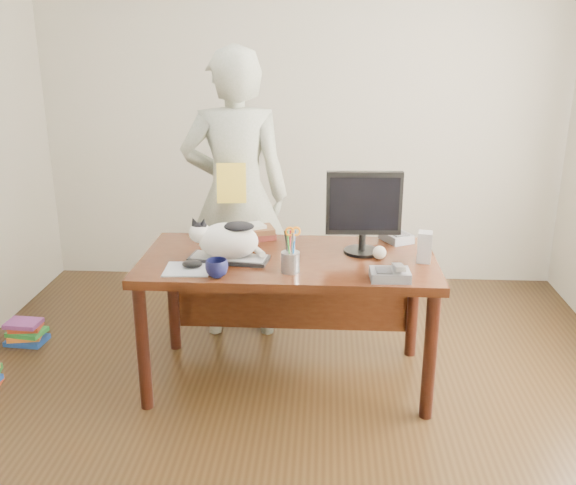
# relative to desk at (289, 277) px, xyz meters

# --- Properties ---
(room) EXTENTS (4.50, 4.50, 4.50)m
(room) POSITION_rel_desk_xyz_m (0.00, -0.68, 0.75)
(room) COLOR black
(room) RESTS_ON ground
(desk) EXTENTS (1.60, 0.80, 0.75)m
(desk) POSITION_rel_desk_xyz_m (0.00, 0.00, 0.00)
(desk) COLOR black
(desk) RESTS_ON ground
(keyboard) EXTENTS (0.44, 0.22, 0.03)m
(keyboard) POSITION_rel_desk_xyz_m (-0.32, -0.16, 0.16)
(keyboard) COLOR black
(keyboard) RESTS_ON desk
(cat) EXTENTS (0.42, 0.24, 0.24)m
(cat) POSITION_rel_desk_xyz_m (-0.33, -0.16, 0.27)
(cat) COLOR white
(cat) RESTS_ON keyboard
(monitor) EXTENTS (0.41, 0.21, 0.46)m
(monitor) POSITION_rel_desk_xyz_m (0.40, 0.00, 0.41)
(monitor) COLOR black
(monitor) RESTS_ON desk
(pen_cup) EXTENTS (0.11, 0.11, 0.24)m
(pen_cup) POSITION_rel_desk_xyz_m (0.02, -0.30, 0.21)
(pen_cup) COLOR #98989D
(pen_cup) RESTS_ON desk
(mousepad) EXTENTS (0.24, 0.22, 0.01)m
(mousepad) POSITION_rel_desk_xyz_m (-0.51, -0.30, 0.15)
(mousepad) COLOR #B1B5BD
(mousepad) RESTS_ON desk
(mouse) EXTENTS (0.11, 0.07, 0.04)m
(mouse) POSITION_rel_desk_xyz_m (-0.49, -0.28, 0.17)
(mouse) COLOR black
(mouse) RESTS_ON mousepad
(coffee_mug) EXTENTS (0.14, 0.14, 0.09)m
(coffee_mug) POSITION_rel_desk_xyz_m (-0.34, -0.39, 0.19)
(coffee_mug) COLOR black
(coffee_mug) RESTS_ON desk
(phone) EXTENTS (0.20, 0.17, 0.09)m
(phone) POSITION_rel_desk_xyz_m (0.52, -0.38, 0.18)
(phone) COLOR #5B5B60
(phone) RESTS_ON desk
(speaker) EXTENTS (0.09, 0.09, 0.16)m
(speaker) POSITION_rel_desk_xyz_m (0.73, -0.11, 0.23)
(speaker) COLOR #9D9DA0
(speaker) RESTS_ON desk
(baseball) EXTENTS (0.07, 0.07, 0.07)m
(baseball) POSITION_rel_desk_xyz_m (0.49, -0.08, 0.18)
(baseball) COLOR beige
(baseball) RESTS_ON desk
(book_stack) EXTENTS (0.28, 0.25, 0.09)m
(book_stack) POSITION_rel_desk_xyz_m (-0.22, 0.24, 0.19)
(book_stack) COLOR #4E1A15
(book_stack) RESTS_ON desk
(calculator) EXTENTS (0.20, 0.22, 0.05)m
(calculator) POSITION_rel_desk_xyz_m (0.61, 0.24, 0.17)
(calculator) COLOR #5B5B60
(calculator) RESTS_ON desk
(person) EXTENTS (0.72, 0.51, 1.85)m
(person) POSITION_rel_desk_xyz_m (-0.37, 0.55, 0.32)
(person) COLOR beige
(person) RESTS_ON ground
(held_book) EXTENTS (0.18, 0.12, 0.24)m
(held_book) POSITION_rel_desk_xyz_m (-0.37, 0.38, 0.45)
(held_book) COLOR yellow
(held_book) RESTS_ON person
(book_pile_b) EXTENTS (0.26, 0.20, 0.15)m
(book_pile_b) POSITION_rel_desk_xyz_m (-1.72, 0.27, -0.53)
(book_pile_b) COLOR navy
(book_pile_b) RESTS_ON ground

